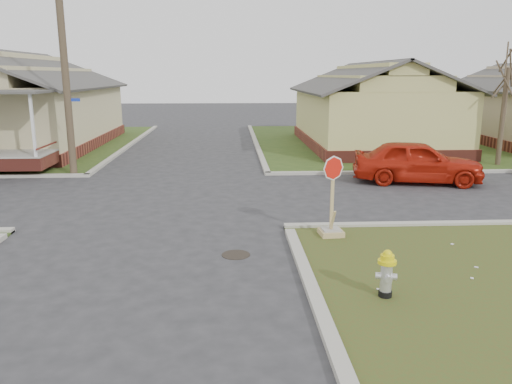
{
  "coord_description": "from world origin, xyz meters",
  "views": [
    {
      "loc": [
        2.11,
        -11.13,
        3.98
      ],
      "look_at": [
        2.73,
        1.0,
        1.1
      ],
      "focal_mm": 35.0,
      "sensor_mm": 36.0,
      "label": 1
    }
  ],
  "objects_px": {
    "red_sedan": "(417,162)",
    "stop_sign": "(331,218)",
    "fire_hydrant": "(387,271)",
    "utility_pole": "(64,56)"
  },
  "relations": [
    {
      "from": "red_sedan",
      "to": "stop_sign",
      "type": "bearing_deg",
      "value": 155.88
    },
    {
      "from": "fire_hydrant",
      "to": "red_sedan",
      "type": "relative_size",
      "value": 0.19
    },
    {
      "from": "red_sedan",
      "to": "utility_pole",
      "type": "bearing_deg",
      "value": 92.84
    },
    {
      "from": "fire_hydrant",
      "to": "red_sedan",
      "type": "bearing_deg",
      "value": 81.9
    },
    {
      "from": "utility_pole",
      "to": "fire_hydrant",
      "type": "xyz_separation_m",
      "value": [
        9.08,
        -11.8,
        -4.12
      ]
    },
    {
      "from": "fire_hydrant",
      "to": "stop_sign",
      "type": "bearing_deg",
      "value": 109.64
    },
    {
      "from": "fire_hydrant",
      "to": "red_sedan",
      "type": "distance_m",
      "value": 10.63
    },
    {
      "from": "utility_pole",
      "to": "fire_hydrant",
      "type": "distance_m",
      "value": 15.44
    },
    {
      "from": "utility_pole",
      "to": "red_sedan",
      "type": "relative_size",
      "value": 1.92
    },
    {
      "from": "fire_hydrant",
      "to": "stop_sign",
      "type": "xyz_separation_m",
      "value": [
        -0.28,
        3.55,
        -0.05
      ]
    }
  ]
}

